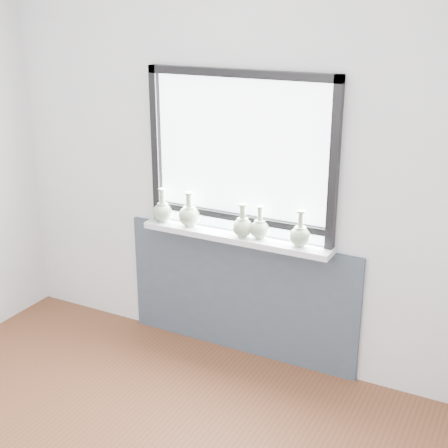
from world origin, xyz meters
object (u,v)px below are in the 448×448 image
at_px(vase_b, 189,215).
at_px(vase_d, 260,228).
at_px(windowsill, 235,237).
at_px(vase_e, 300,235).
at_px(vase_a, 163,211).
at_px(vase_c, 243,226).

height_order(vase_b, vase_d, vase_b).
bearing_deg(windowsill, vase_e, -0.31).
bearing_deg(vase_d, vase_e, -2.01).
distance_m(windowsill, vase_a, 0.57).
height_order(vase_c, vase_d, vase_c).
bearing_deg(vase_d, vase_b, -179.31).
bearing_deg(vase_c, vase_a, 178.31).
relative_size(vase_c, vase_d, 1.03).
relative_size(vase_b, vase_d, 1.10).
bearing_deg(vase_a, vase_c, -1.69).
height_order(vase_a, vase_d, vase_a).
bearing_deg(vase_e, vase_c, -177.56).
xyz_separation_m(windowsill, vase_a, (-0.56, -0.00, 0.09)).
relative_size(windowsill, vase_e, 5.69).
bearing_deg(vase_a, vase_b, 0.46).
xyz_separation_m(vase_a, vase_d, (0.73, 0.01, -0.01)).
xyz_separation_m(windowsill, vase_b, (-0.35, 0.00, 0.10)).
bearing_deg(vase_a, vase_d, 0.62).
bearing_deg(vase_c, vase_d, 13.45).
height_order(windowsill, vase_d, vase_d).
xyz_separation_m(vase_c, vase_d, (0.11, 0.03, -0.00)).
distance_m(vase_d, vase_e, 0.28).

